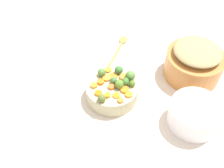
{
  "coord_description": "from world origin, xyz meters",
  "views": [
    {
      "loc": [
        -0.58,
        0.5,
        0.98
      ],
      "look_at": [
        -0.03,
        -0.04,
        0.11
      ],
      "focal_mm": 42.32,
      "sensor_mm": 36.0,
      "label": 1
    }
  ],
  "objects_px": {
    "casserole_dish": "(194,115)",
    "metal_pot": "(193,65)",
    "wooden_spoon": "(120,46)",
    "serving_bowl_carrots": "(112,91)"
  },
  "relations": [
    {
      "from": "metal_pot",
      "to": "casserole_dish",
      "type": "distance_m",
      "value": 0.29
    },
    {
      "from": "metal_pot",
      "to": "wooden_spoon",
      "type": "height_order",
      "value": "metal_pot"
    },
    {
      "from": "casserole_dish",
      "to": "metal_pot",
      "type": "bearing_deg",
      "value": -54.83
    },
    {
      "from": "metal_pot",
      "to": "casserole_dish",
      "type": "height_order",
      "value": "metal_pot"
    },
    {
      "from": "serving_bowl_carrots",
      "to": "metal_pot",
      "type": "bearing_deg",
      "value": -114.64
    },
    {
      "from": "wooden_spoon",
      "to": "casserole_dish",
      "type": "xyz_separation_m",
      "value": [
        -0.56,
        0.14,
        0.05
      ]
    },
    {
      "from": "metal_pot",
      "to": "wooden_spoon",
      "type": "distance_m",
      "value": 0.41
    },
    {
      "from": "serving_bowl_carrots",
      "to": "casserole_dish",
      "type": "relative_size",
      "value": 1.1
    },
    {
      "from": "serving_bowl_carrots",
      "to": "metal_pot",
      "type": "distance_m",
      "value": 0.42
    },
    {
      "from": "wooden_spoon",
      "to": "casserole_dish",
      "type": "bearing_deg",
      "value": 166.34
    }
  ]
}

